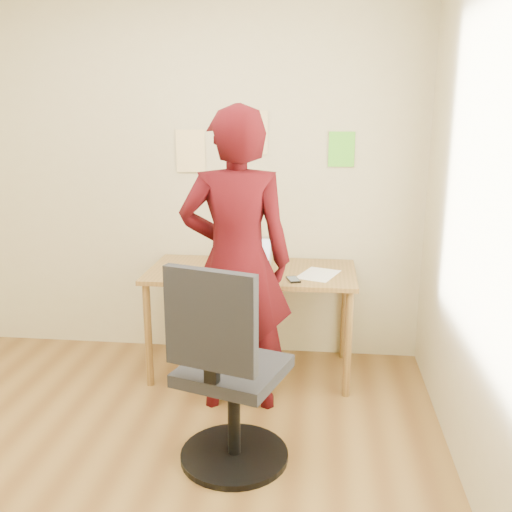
# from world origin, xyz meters

# --- Properties ---
(room) EXTENTS (3.58, 3.58, 2.78)m
(room) POSITION_xyz_m (0.00, 0.00, 1.35)
(room) COLOR brown
(room) RESTS_ON ground
(desk) EXTENTS (1.40, 0.70, 0.74)m
(desk) POSITION_xyz_m (0.56, 1.38, 0.65)
(desk) COLOR olive
(desk) RESTS_ON ground
(laptop) EXTENTS (0.40, 0.38, 0.22)m
(laptop) POSITION_xyz_m (0.53, 1.38, 0.79)
(laptop) COLOR silver
(laptop) RESTS_ON desk
(paper_sheet) EXTENTS (0.31, 0.37, 0.00)m
(paper_sheet) POSITION_xyz_m (1.01, 1.32, 0.74)
(paper_sheet) COLOR white
(paper_sheet) RESTS_ON desk
(phone) EXTENTS (0.11, 0.15, 0.01)m
(phone) POSITION_xyz_m (0.85, 1.17, 0.75)
(phone) COLOR black
(phone) RESTS_ON desk
(wall_note_left) EXTENTS (0.21, 0.00, 0.30)m
(wall_note_left) POSITION_xyz_m (0.08, 1.74, 1.51)
(wall_note_left) COLOR #FDDE97
(wall_note_left) RESTS_ON room
(wall_note_mid) EXTENTS (0.21, 0.00, 0.30)m
(wall_note_mid) POSITION_xyz_m (0.53, 1.74, 1.64)
(wall_note_mid) COLOR #FDDE97
(wall_note_mid) RESTS_ON room
(wall_note_right) EXTENTS (0.18, 0.00, 0.24)m
(wall_note_right) POSITION_xyz_m (1.15, 1.74, 1.53)
(wall_note_right) COLOR #63E032
(wall_note_right) RESTS_ON room
(office_chair) EXTENTS (0.61, 0.62, 1.10)m
(office_chair) POSITION_xyz_m (0.58, 0.26, 0.47)
(office_chair) COLOR black
(office_chair) RESTS_ON ground
(person) EXTENTS (0.72, 0.52, 1.83)m
(person) POSITION_xyz_m (0.53, 0.92, 0.92)
(person) COLOR #3D080C
(person) RESTS_ON ground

